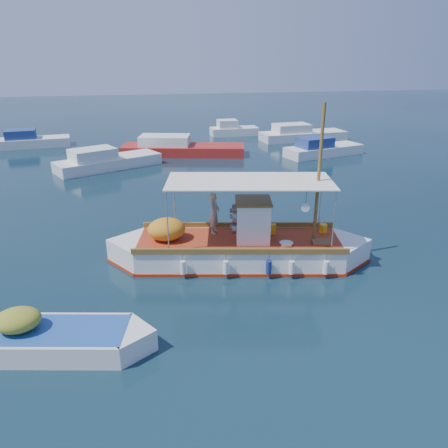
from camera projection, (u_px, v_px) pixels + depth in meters
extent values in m
plane|color=black|center=(259.00, 265.00, 17.71)|extent=(160.00, 160.00, 0.00)
cube|color=white|center=(239.00, 253.00, 17.89)|extent=(8.47, 4.21, 1.19)
cube|color=white|center=(140.00, 253.00, 17.89)|extent=(2.65, 2.65, 1.19)
cube|color=white|center=(337.00, 253.00, 17.90)|extent=(2.65, 2.65, 1.19)
cube|color=#A2290F|center=(239.00, 261.00, 18.02)|extent=(8.59, 4.32, 0.19)
cube|color=#9F3318|center=(239.00, 240.00, 17.68)|extent=(8.43, 4.00, 0.06)
cube|color=brown|center=(238.00, 225.00, 18.90)|extent=(8.08, 1.69, 0.22)
cube|color=brown|center=(240.00, 251.00, 16.37)|extent=(8.08, 1.69, 0.22)
cube|color=white|center=(253.00, 221.00, 17.38)|extent=(1.54, 1.63, 1.62)
cube|color=brown|center=(253.00, 201.00, 17.07)|extent=(1.67, 1.75, 0.06)
cylinder|color=slate|center=(235.00, 216.00, 16.94)|extent=(0.34, 0.58, 0.54)
cylinder|color=slate|center=(235.00, 210.00, 17.58)|extent=(0.34, 0.58, 0.54)
cylinder|color=slate|center=(235.00, 227.00, 17.48)|extent=(0.34, 0.58, 0.54)
cylinder|color=brown|center=(319.00, 175.00, 16.69)|extent=(0.15, 0.15, 5.40)
cylinder|color=brown|center=(296.00, 186.00, 16.85)|extent=(1.92, 0.46, 0.09)
cylinder|color=silver|center=(174.00, 202.00, 18.33)|extent=(0.06, 0.06, 2.43)
cylinder|color=silver|center=(167.00, 222.00, 16.12)|extent=(0.06, 0.06, 2.43)
cylinder|color=silver|center=(320.00, 202.00, 18.34)|extent=(0.06, 0.06, 2.43)
cylinder|color=silver|center=(334.00, 222.00, 16.13)|extent=(0.06, 0.06, 2.43)
cube|color=silver|center=(250.00, 181.00, 16.78)|extent=(6.75, 3.77, 0.04)
ellipsoid|color=orange|center=(167.00, 229.00, 17.51)|extent=(1.73, 1.55, 0.91)
cube|color=orange|center=(272.00, 229.00, 18.15)|extent=(0.30, 0.24, 0.43)
cylinder|color=orange|center=(323.00, 228.00, 18.32)|extent=(0.38, 0.38, 0.37)
cube|color=brown|center=(321.00, 242.00, 17.25)|extent=(0.78, 0.61, 0.13)
cylinder|color=#B2B2B2|center=(286.00, 244.00, 17.10)|extent=(0.63, 0.63, 0.13)
cylinder|color=white|center=(305.00, 208.00, 15.98)|extent=(0.32, 0.09, 0.32)
cylinder|color=white|center=(183.00, 267.00, 16.44)|extent=(0.25, 0.25, 0.52)
cylinder|color=navy|center=(269.00, 267.00, 16.45)|extent=(0.25, 0.25, 0.52)
cylinder|color=white|center=(326.00, 267.00, 16.45)|extent=(0.25, 0.25, 0.52)
imported|color=#B1A893|center=(214.00, 213.00, 18.00)|extent=(0.66, 0.75, 1.74)
cube|color=white|center=(49.00, 343.00, 12.56)|extent=(4.77, 2.63, 0.88)
cube|color=white|center=(127.00, 343.00, 12.55)|extent=(1.73, 1.73, 0.88)
cube|color=#224D9D|center=(47.00, 330.00, 12.41)|extent=(4.73, 2.44, 0.05)
ellipsoid|color=olive|center=(18.00, 320.00, 12.28)|extent=(1.48, 1.30, 0.65)
cube|color=silver|center=(109.00, 164.00, 32.50)|extent=(7.93, 5.58, 1.00)
cube|color=silver|center=(93.00, 154.00, 31.51)|extent=(3.66, 3.20, 0.80)
cube|color=#A2201B|center=(183.00, 151.00, 36.82)|extent=(10.59, 5.02, 1.00)
cube|color=silver|center=(165.00, 140.00, 36.54)|extent=(4.52, 3.24, 0.80)
cube|color=silver|center=(324.00, 152.00, 36.53)|extent=(7.12, 3.96, 1.00)
cube|color=navy|center=(315.00, 142.00, 35.77)|extent=(3.12, 2.54, 0.80)
cube|color=silver|center=(303.00, 137.00, 43.11)|extent=(8.63, 3.36, 1.00)
cube|color=silver|center=(292.00, 128.00, 42.45)|extent=(3.56, 2.51, 0.80)
cube|color=silver|center=(33.00, 143.00, 39.96)|extent=(6.62, 3.15, 1.00)
cube|color=navy|center=(20.00, 134.00, 39.34)|extent=(2.79, 2.28, 0.80)
cube|color=silver|center=(234.00, 132.00, 45.57)|extent=(4.94, 2.14, 1.00)
cube|color=silver|center=(227.00, 124.00, 45.09)|extent=(2.00, 1.75, 0.80)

